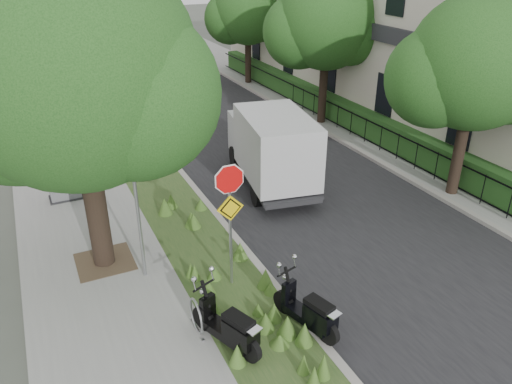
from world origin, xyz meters
The scene contains 21 objects.
ground centered at (0.00, 0.00, 0.00)m, with size 120.00×120.00×0.00m, color #4C5147.
sidewalk_near centered at (-4.25, 10.00, 0.06)m, with size 3.50×60.00×0.12m, color gray.
verge centered at (-1.50, 10.00, 0.06)m, with size 2.00×60.00×0.12m, color #29491F.
kerb_near centered at (-0.50, 10.00, 0.07)m, with size 0.20×60.00×0.13m, color #9E9991.
road centered at (3.00, 10.00, 0.01)m, with size 7.00×60.00×0.01m, color black.
kerb_far centered at (6.50, 10.00, 0.07)m, with size 0.20×60.00×0.13m, color #9E9991.
footpath_far centered at (8.20, 10.00, 0.06)m, with size 3.20×60.00×0.12m, color gray.
street_tree_main centered at (-4.08, 2.86, 4.80)m, with size 6.21×5.54×7.66m.
bare_post centered at (-3.20, 1.80, 2.12)m, with size 0.08×0.08×4.00m.
bike_hoop centered at (-2.70, -0.60, 0.50)m, with size 0.06×0.78×0.77m.
sign_assembly centered at (-1.40, 0.58, 2.33)m, with size 0.94×0.08×3.22m.
fence_far centered at (7.20, 10.00, 0.67)m, with size 0.04×24.00×1.00m.
hedge_far centered at (7.90, 10.00, 0.67)m, with size 1.00×24.00×1.10m, color #244F1C.
terrace_houses centered at (11.49, 10.00, 4.16)m, with size 7.40×26.40×8.20m.
far_tree_a centered at (6.94, 2.05, 4.13)m, with size 4.60×4.10×6.22m.
far_tree_b centered at (6.94, 10.05, 4.37)m, with size 4.83×4.31×6.56m.
far_tree_c centered at (6.94, 18.04, 3.95)m, with size 4.37×3.89×5.93m.
scooter_near centered at (-2.22, -1.42, 0.56)m, with size 0.88×1.79×0.90m.
scooter_far centered at (-0.54, -1.67, 0.54)m, with size 0.70×1.78×0.87m.
box_truck centered at (2.02, 5.24, 1.45)m, with size 2.73×5.15×2.22m.
utility_cabinet centered at (-4.46, 6.98, 0.77)m, with size 1.02×0.69×1.36m.
Camera 1 is at (-5.05, -8.46, 7.43)m, focal length 35.00 mm.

